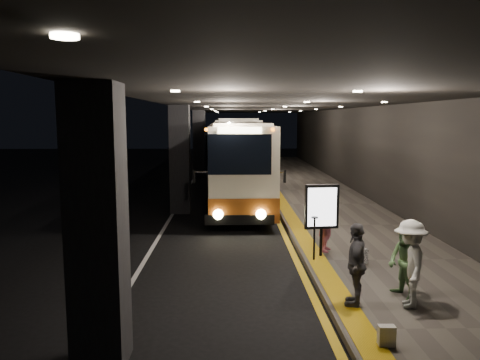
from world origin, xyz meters
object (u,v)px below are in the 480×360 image
object	(u,v)px
coach_main	(237,166)
bag_polka	(361,256)
passenger_boarding	(327,222)
stanchion_post	(314,239)
coach_second	(234,150)
passenger_waiting_white	(410,264)
passenger_waiting_grey	(356,264)
coach_third	(234,141)
passenger_waiting_green	(405,262)
bag_plain	(387,336)
info_sign	(322,208)

from	to	relation	value
coach_main	bag_polka	world-z (taller)	coach_main
passenger_boarding	stanchion_post	xyz separation A→B (m)	(-0.49, -0.85, -0.25)
coach_second	bag_polka	world-z (taller)	coach_second
coach_main	bag_polka	xyz separation A→B (m)	(3.06, -9.26, -1.38)
passenger_waiting_white	passenger_waiting_grey	size ratio (longest dim) A/B	1.04
coach_third	passenger_waiting_green	size ratio (longest dim) A/B	7.14
passenger_waiting_green	coach_main	bearing A→B (deg)	179.01
passenger_waiting_white	bag_plain	bearing A→B (deg)	-19.22
passenger_waiting_green	passenger_waiting_white	xyz separation A→B (m)	(-0.05, -0.43, 0.11)
passenger_boarding	stanchion_post	distance (m)	1.01
passenger_boarding	stanchion_post	bearing A→B (deg)	169.07
coach_third	passenger_boarding	bearing A→B (deg)	-87.15
bag_plain	passenger_waiting_grey	bearing A→B (deg)	92.08
coach_main	coach_second	world-z (taller)	coach_second
bag_polka	info_sign	world-z (taller)	info_sign
coach_third	bag_plain	world-z (taller)	coach_third
passenger_waiting_green	coach_second	bearing A→B (deg)	172.11
coach_second	bag_plain	size ratio (longest dim) A/B	35.22
info_sign	stanchion_post	world-z (taller)	info_sign
coach_main	stanchion_post	xyz separation A→B (m)	(1.90, -8.95, -1.00)
passenger_waiting_white	info_sign	world-z (taller)	info_sign
stanchion_post	info_sign	bearing A→B (deg)	54.70
coach_second	passenger_waiting_grey	xyz separation A→B (m)	(2.22, -21.45, -0.81)
passenger_boarding	bag_plain	distance (m)	5.58
passenger_boarding	passenger_waiting_green	bearing A→B (deg)	-146.34
coach_third	info_sign	world-z (taller)	coach_third
coach_main	passenger_waiting_grey	world-z (taller)	coach_main
coach_second	passenger_waiting_green	size ratio (longest dim) A/B	7.85
coach_main	passenger_waiting_white	size ratio (longest dim) A/B	6.64
stanchion_post	coach_second	bearing A→B (deg)	95.96
coach_main	coach_third	bearing A→B (deg)	88.39
bag_polka	coach_second	bearing A→B (deg)	99.36
coach_third	bag_polka	world-z (taller)	coach_third
coach_third	info_sign	xyz separation A→B (m)	(2.11, -33.75, -0.17)
coach_main	passenger_boarding	xyz separation A→B (m)	(2.39, -8.10, -0.75)
passenger_waiting_white	info_sign	xyz separation A→B (m)	(-1.09, 3.43, 0.45)
passenger_waiting_white	stanchion_post	xyz separation A→B (m)	(-1.34, 3.08, -0.30)
info_sign	coach_third	bearing A→B (deg)	86.66
passenger_boarding	passenger_waiting_grey	xyz separation A→B (m)	(-0.20, -3.84, 0.01)
passenger_boarding	passenger_waiting_white	size ratio (longest dim) A/B	0.95
coach_main	bag_plain	size ratio (longest dim) A/B	33.99
coach_second	coach_main	bearing A→B (deg)	-91.69
info_sign	stanchion_post	bearing A→B (deg)	-132.21
passenger_waiting_grey	stanchion_post	bearing A→B (deg)	-155.51
coach_third	passenger_boarding	size ratio (longest dim) A/B	6.62
passenger_waiting_white	info_sign	size ratio (longest dim) A/B	0.89
passenger_boarding	passenger_waiting_green	xyz separation A→B (m)	(0.90, -3.50, -0.06)
coach_main	info_sign	world-z (taller)	coach_main
passenger_waiting_green	passenger_waiting_white	size ratio (longest dim) A/B	0.88
coach_third	passenger_waiting_green	distance (m)	36.91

